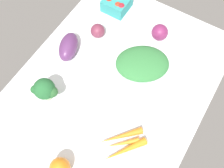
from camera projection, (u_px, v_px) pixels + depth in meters
tablecloth at (112, 87)px, 116.15cm from camera, size 104.00×76.00×2.00cm
red_onion_near_basket at (98, 31)px, 124.31cm from camera, size 6.48×6.48×6.48cm
leafy_greens_clump at (142, 63)px, 116.35cm from camera, size 27.42×28.81×6.73cm
red_onion_center at (160, 32)px, 123.26cm from camera, size 7.53×7.53×7.53cm
carrot_bunch at (123, 144)px, 102.82cm from camera, size 19.21×16.89×2.98cm
eggplant at (68, 47)px, 119.62cm from camera, size 16.18×12.29×7.75cm
berry_basket at (117, 4)px, 131.43cm from camera, size 11.60×11.60×7.13cm
bell_pepper_orange at (60, 168)px, 96.07cm from camera, size 8.13×8.13×8.53cm
broccoli_head at (45, 90)px, 105.84cm from camera, size 8.51×9.74×12.42cm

